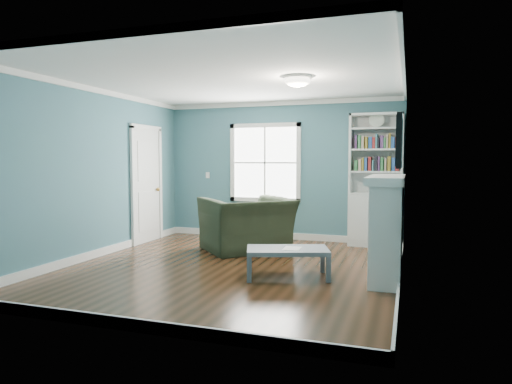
% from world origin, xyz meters
% --- Properties ---
extents(floor, '(5.00, 5.00, 0.00)m').
position_xyz_m(floor, '(0.00, 0.00, 0.00)').
color(floor, black).
rests_on(floor, ground).
extents(room_walls, '(5.00, 5.00, 5.00)m').
position_xyz_m(room_walls, '(0.00, 0.00, 1.58)').
color(room_walls, '#426D7F').
rests_on(room_walls, ground).
extents(trim, '(4.50, 5.00, 2.60)m').
position_xyz_m(trim, '(0.00, 0.00, 1.24)').
color(trim, white).
rests_on(trim, ground).
extents(window, '(1.40, 0.06, 1.50)m').
position_xyz_m(window, '(-0.30, 2.49, 1.45)').
color(window, white).
rests_on(window, room_walls).
extents(bookshelf, '(0.90, 0.35, 2.31)m').
position_xyz_m(bookshelf, '(1.77, 2.30, 0.92)').
color(bookshelf, silver).
rests_on(bookshelf, ground).
extents(fireplace, '(0.44, 1.58, 1.30)m').
position_xyz_m(fireplace, '(2.08, 0.20, 0.64)').
color(fireplace, black).
rests_on(fireplace, ground).
extents(tv, '(0.06, 1.10, 0.65)m').
position_xyz_m(tv, '(2.20, 0.20, 1.72)').
color(tv, black).
rests_on(tv, fireplace).
extents(door, '(0.12, 0.98, 2.17)m').
position_xyz_m(door, '(-2.22, 1.40, 1.07)').
color(door, silver).
rests_on(door, ground).
extents(ceiling_fixture, '(0.38, 0.38, 0.15)m').
position_xyz_m(ceiling_fixture, '(0.90, 0.10, 2.55)').
color(ceiling_fixture, white).
rests_on(ceiling_fixture, room_walls).
extents(light_switch, '(0.08, 0.01, 0.12)m').
position_xyz_m(light_switch, '(-1.50, 2.48, 1.20)').
color(light_switch, white).
rests_on(light_switch, room_walls).
extents(recliner, '(1.58, 1.56, 1.18)m').
position_xyz_m(recliner, '(-0.20, 1.19, 0.59)').
color(recliner, black).
rests_on(recliner, ground).
extents(coffee_table, '(1.16, 0.86, 0.37)m').
position_xyz_m(coffee_table, '(0.86, -0.25, 0.33)').
color(coffee_table, '#4C545B').
rests_on(coffee_table, ground).
extents(paper_sheet, '(0.22, 0.28, 0.00)m').
position_xyz_m(paper_sheet, '(0.92, -0.25, 0.38)').
color(paper_sheet, white).
rests_on(paper_sheet, coffee_table).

